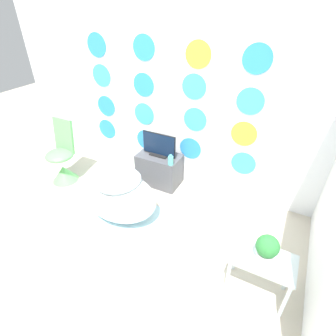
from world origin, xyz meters
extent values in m
plane|color=#BCB29E|center=(0.00, 0.00, 0.00)|extent=(12.00, 12.00, 0.00)
cube|color=white|center=(0.00, 1.74, 1.30)|extent=(4.89, 0.04, 2.60)
cylinder|color=#2D8CE0|center=(-1.06, 1.72, 0.53)|extent=(0.30, 0.01, 0.30)
cylinder|color=#2D8CE0|center=(-0.36, 1.72, 0.51)|extent=(0.30, 0.01, 0.30)
cylinder|color=#2D8CE0|center=(0.33, 1.72, 0.54)|extent=(0.30, 0.01, 0.30)
cylinder|color=#3DC6D6|center=(1.04, 1.72, 0.51)|extent=(0.30, 0.01, 0.30)
cylinder|color=#2D8CE0|center=(-1.02, 1.72, 0.90)|extent=(0.30, 0.01, 0.30)
cylinder|color=#3DC6D6|center=(-0.37, 1.72, 0.90)|extent=(0.30, 0.01, 0.30)
cylinder|color=#3DC6D6|center=(0.37, 1.72, 0.96)|extent=(0.30, 0.01, 0.30)
cylinder|color=#B2D633|center=(0.99, 1.72, 0.90)|extent=(0.30, 0.01, 0.30)
cylinder|color=#3DC6D6|center=(-1.03, 1.72, 1.33)|extent=(0.30, 0.01, 0.30)
cylinder|color=#2D8CE0|center=(-0.35, 1.72, 1.29)|extent=(0.30, 0.01, 0.30)
cylinder|color=#3DC6D6|center=(0.34, 1.72, 1.36)|extent=(0.30, 0.01, 0.30)
cylinder|color=#3DC6D6|center=(0.99, 1.72, 1.29)|extent=(0.30, 0.01, 0.30)
cylinder|color=#2D8CE0|center=(-1.04, 1.72, 1.71)|extent=(0.30, 0.01, 0.30)
cylinder|color=#2D8CE0|center=(-0.33, 1.72, 1.73)|extent=(0.30, 0.01, 0.30)
cylinder|color=#B2D633|center=(0.36, 1.72, 1.71)|extent=(0.30, 0.01, 0.30)
cylinder|color=#2D8CE0|center=(0.99, 1.72, 1.72)|extent=(0.30, 0.01, 0.30)
cube|color=silver|center=(-0.07, 0.56, 0.00)|extent=(1.07, 0.97, 0.01)
ellipsoid|color=white|center=(-0.13, 0.72, 0.27)|extent=(0.92, 0.64, 0.54)
cylinder|color=#B2DBEA|center=(-0.13, 0.72, 0.52)|extent=(0.53, 0.53, 0.01)
cone|color=#66C166|center=(-1.27, 0.93, 0.11)|extent=(0.36, 0.36, 0.23)
ellipsoid|color=#66C166|center=(-1.27, 0.93, 0.41)|extent=(0.38, 0.38, 0.13)
cube|color=#66C166|center=(-1.27, 1.08, 0.65)|extent=(0.32, 0.10, 0.47)
cube|color=#4C4C51|center=(-0.03, 1.51, 0.22)|extent=(0.58, 0.36, 0.45)
cube|color=white|center=(-0.03, 1.34, 0.30)|extent=(0.49, 0.01, 0.12)
cube|color=black|center=(-0.03, 1.51, 0.46)|extent=(0.25, 0.12, 0.02)
cube|color=black|center=(-0.03, 1.52, 0.61)|extent=(0.48, 0.01, 0.31)
cube|color=#0F1E38|center=(-0.03, 1.51, 0.61)|extent=(0.46, 0.01, 0.29)
cylinder|color=#51B2AD|center=(0.21, 1.38, 0.50)|extent=(0.07, 0.07, 0.11)
cylinder|color=#51B2AD|center=(0.21, 1.38, 0.57)|extent=(0.04, 0.04, 0.02)
cube|color=silver|center=(1.53, 0.46, 0.43)|extent=(0.52, 0.32, 0.02)
cylinder|color=silver|center=(1.30, 0.32, 0.21)|extent=(0.03, 0.03, 0.42)
cylinder|color=silver|center=(1.76, 0.32, 0.21)|extent=(0.03, 0.03, 0.42)
cylinder|color=silver|center=(1.30, 0.59, 0.21)|extent=(0.03, 0.03, 0.42)
cylinder|color=silver|center=(1.76, 0.59, 0.21)|extent=(0.03, 0.03, 0.42)
cylinder|color=white|center=(1.53, 0.46, 0.48)|extent=(0.14, 0.14, 0.07)
sphere|color=#2D7A38|center=(1.53, 0.46, 0.59)|extent=(0.18, 0.18, 0.18)
camera|label=1|loc=(1.47, -1.13, 2.23)|focal=28.00mm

